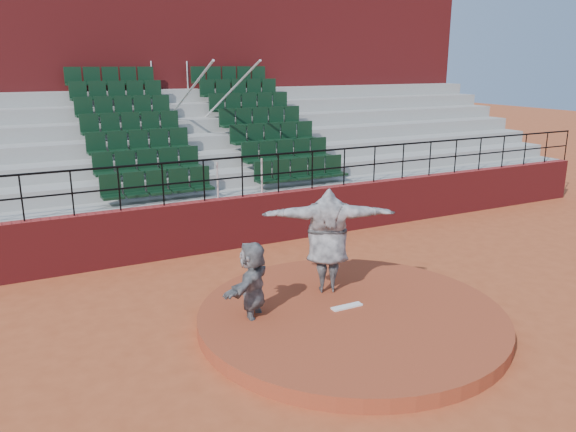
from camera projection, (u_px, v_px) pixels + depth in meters
The scene contains 9 objects.
ground at pixel (351, 323), 10.13m from camera, with size 90.00×90.00×0.00m, color #AD4C27.
pitchers_mound at pixel (351, 317), 10.10m from camera, with size 5.50×5.50×0.25m, color #983D22.
pitching_rubber at pixel (347, 307), 10.19m from camera, with size 0.60×0.15×0.03m, color white.
boundary_wall at pixel (243, 221), 14.25m from camera, with size 24.00×0.30×1.30m, color maroon.
wall_railing at pixel (242, 168), 13.89m from camera, with size 24.04×0.05×1.03m.
seating_deck at pixel (197, 168), 17.18m from camera, with size 24.00×5.97×4.63m.
press_box_facade at pixel (159, 92), 20.01m from camera, with size 24.00×3.00×7.10m, color maroon.
pitcher at pixel (328, 240), 10.70m from camera, with size 2.50×0.68×2.04m, color black.
fielder at pixel (252, 286), 9.72m from camera, with size 1.49×0.48×1.61m, color black.
Camera 1 is at (-5.23, -7.72, 4.54)m, focal length 35.00 mm.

